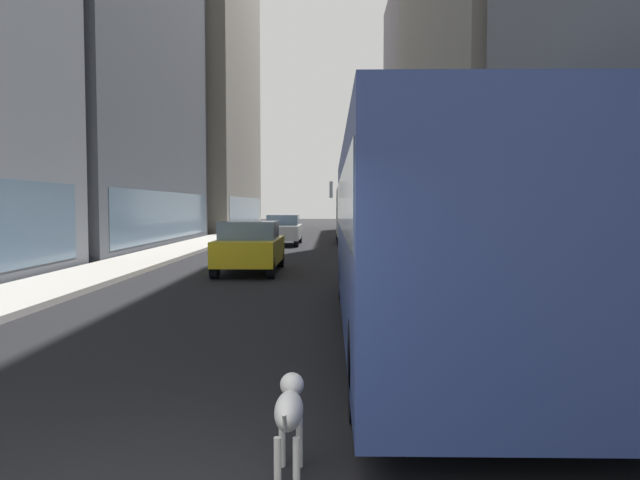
{
  "coord_description": "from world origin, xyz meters",
  "views": [
    {
      "loc": [
        1.35,
        -3.51,
        2.1
      ],
      "look_at": [
        1.12,
        9.07,
        1.4
      ],
      "focal_mm": 34.46,
      "sensor_mm": 36.0,
      "label": 1
    }
  ],
  "objects_px": {
    "transit_bus": "(419,226)",
    "car_yellow_taxi": "(250,247)",
    "car_white_van": "(284,230)",
    "dalmatian_dog": "(289,410)",
    "car_grey_wagon": "(349,221)",
    "box_truck": "(357,213)"
  },
  "relations": [
    {
      "from": "transit_bus",
      "to": "car_yellow_taxi",
      "type": "xyz_separation_m",
      "value": [
        -4.0,
        9.07,
        -0.96
      ]
    },
    {
      "from": "car_white_van",
      "to": "dalmatian_dog",
      "type": "bearing_deg",
      "value": -85.46
    },
    {
      "from": "car_white_van",
      "to": "car_grey_wagon",
      "type": "distance_m",
      "value": 18.86
    },
    {
      "from": "dalmatian_dog",
      "to": "car_white_van",
      "type": "bearing_deg",
      "value": 94.54
    },
    {
      "from": "box_truck",
      "to": "dalmatian_dog",
      "type": "xyz_separation_m",
      "value": [
        -1.77,
        -30.57,
        -1.15
      ]
    },
    {
      "from": "transit_bus",
      "to": "car_yellow_taxi",
      "type": "distance_m",
      "value": 9.96
    },
    {
      "from": "car_yellow_taxi",
      "to": "dalmatian_dog",
      "type": "distance_m",
      "value": 14.63
    },
    {
      "from": "box_truck",
      "to": "dalmatian_dog",
      "type": "bearing_deg",
      "value": -93.32
    },
    {
      "from": "car_white_van",
      "to": "car_grey_wagon",
      "type": "height_order",
      "value": "same"
    },
    {
      "from": "box_truck",
      "to": "car_white_van",
      "type": "bearing_deg",
      "value": -147.65
    },
    {
      "from": "car_yellow_taxi",
      "to": "transit_bus",
      "type": "bearing_deg",
      "value": -66.21
    },
    {
      "from": "car_grey_wagon",
      "to": "box_truck",
      "type": "distance_m",
      "value": 15.92
    },
    {
      "from": "car_yellow_taxi",
      "to": "dalmatian_dog",
      "type": "xyz_separation_m",
      "value": [
        2.23,
        -14.46,
        -0.31
      ]
    },
    {
      "from": "transit_bus",
      "to": "dalmatian_dog",
      "type": "bearing_deg",
      "value": -108.2
    },
    {
      "from": "car_white_van",
      "to": "box_truck",
      "type": "bearing_deg",
      "value": 32.35
    },
    {
      "from": "car_white_van",
      "to": "car_grey_wagon",
      "type": "xyz_separation_m",
      "value": [
        4.0,
        18.44,
        -0.0
      ]
    },
    {
      "from": "car_white_van",
      "to": "car_yellow_taxi",
      "type": "bearing_deg",
      "value": -90.0
    },
    {
      "from": "box_truck",
      "to": "car_yellow_taxi",
      "type": "bearing_deg",
      "value": -103.94
    },
    {
      "from": "car_yellow_taxi",
      "to": "car_grey_wagon",
      "type": "relative_size",
      "value": 1.03
    },
    {
      "from": "transit_bus",
      "to": "box_truck",
      "type": "height_order",
      "value": "same"
    },
    {
      "from": "transit_bus",
      "to": "car_white_van",
      "type": "bearing_deg",
      "value": 100.01
    },
    {
      "from": "car_white_van",
      "to": "car_grey_wagon",
      "type": "relative_size",
      "value": 1.04
    }
  ]
}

